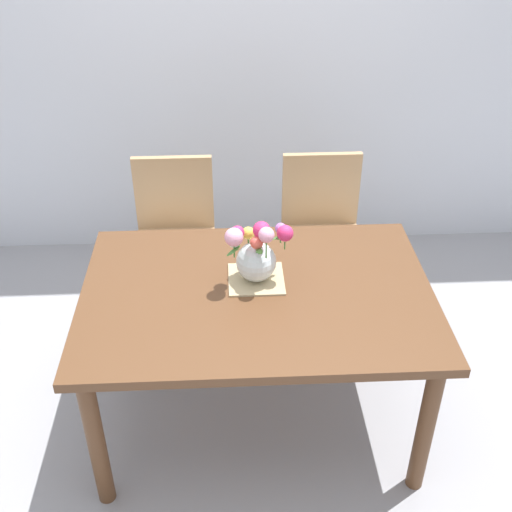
{
  "coord_description": "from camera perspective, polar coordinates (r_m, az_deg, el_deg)",
  "views": [
    {
      "loc": [
        -0.11,
        -2.06,
        2.28
      ],
      "look_at": [
        -0.0,
        0.07,
        0.85
      ],
      "focal_mm": 44.08,
      "sensor_mm": 36.0,
      "label": 1
    }
  ],
  "objects": [
    {
      "name": "dining_table",
      "position": [
        2.63,
        0.1,
        -4.69
      ],
      "size": [
        1.44,
        1.0,
        0.73
      ],
      "color": "brown",
      "rests_on": "ground_plane"
    },
    {
      "name": "chair_right",
      "position": [
        3.43,
        5.99,
        2.7
      ],
      "size": [
        0.42,
        0.42,
        0.9
      ],
      "rotation": [
        0.0,
        0.0,
        3.14
      ],
      "color": "tan",
      "rests_on": "ground_plane"
    },
    {
      "name": "back_wall",
      "position": [
        3.76,
        -1.27,
        20.27
      ],
      "size": [
        7.0,
        0.1,
        2.8
      ],
      "primitive_type": "cube",
      "color": "silver",
      "rests_on": "ground_plane"
    },
    {
      "name": "flower_vase",
      "position": [
        2.56,
        0.01,
        0.21
      ],
      "size": [
        0.28,
        0.19,
        0.28
      ],
      "color": "silver",
      "rests_on": "placemat"
    },
    {
      "name": "chair_left",
      "position": [
        3.4,
        -7.36,
        2.34
      ],
      "size": [
        0.42,
        0.42,
        0.9
      ],
      "rotation": [
        0.0,
        0.0,
        3.14
      ],
      "color": "tan",
      "rests_on": "ground_plane"
    },
    {
      "name": "placemat",
      "position": [
        2.64,
        0.0,
        -2.1
      ],
      "size": [
        0.23,
        0.23,
        0.01
      ],
      "primitive_type": "cube",
      "color": "tan",
      "rests_on": "dining_table"
    },
    {
      "name": "ground_plane",
      "position": [
        3.07,
        0.09,
        -14.08
      ],
      "size": [
        12.0,
        12.0,
        0.0
      ],
      "primitive_type": "plane",
      "color": "#939399"
    }
  ]
}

